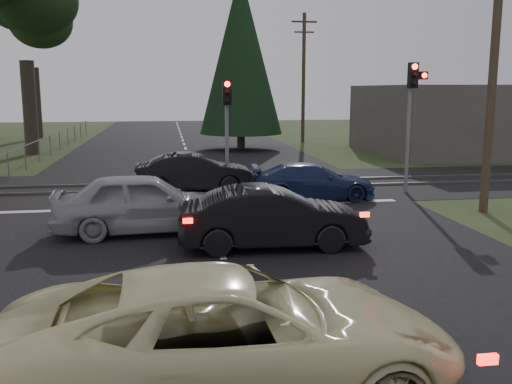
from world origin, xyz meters
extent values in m
plane|color=#2F3A1A|center=(0.00, 0.00, 0.00)|extent=(120.00, 120.00, 0.00)
cube|color=black|center=(0.00, 10.00, 0.01)|extent=(14.00, 100.00, 0.01)
cube|color=black|center=(0.00, 12.00, 0.01)|extent=(120.00, 8.00, 0.01)
cube|color=silver|center=(0.00, 8.20, 0.01)|extent=(13.00, 0.35, 0.00)
cube|color=#59544C|center=(0.00, 11.20, 0.05)|extent=(120.00, 0.12, 0.10)
cube|color=#59544C|center=(0.00, 12.80, 0.05)|extent=(120.00, 0.12, 0.10)
cylinder|color=slate|center=(7.50, 9.60, 1.90)|extent=(0.14, 0.14, 3.80)
cube|color=black|center=(7.50, 9.42, 4.25)|extent=(0.32, 0.24, 0.90)
sphere|color=#FF0C07|center=(7.50, 9.29, 4.55)|extent=(0.20, 0.20, 0.20)
sphere|color=black|center=(7.50, 9.29, 4.25)|extent=(0.18, 0.18, 0.18)
sphere|color=black|center=(7.50, 9.29, 3.95)|extent=(0.18, 0.18, 0.18)
cube|color=black|center=(7.88, 9.42, 4.25)|extent=(0.28, 0.22, 0.28)
sphere|color=#FF0C07|center=(7.88, 9.30, 4.25)|extent=(0.18, 0.18, 0.18)
cylinder|color=slate|center=(1.00, 10.80, 1.60)|extent=(0.14, 0.14, 3.20)
cube|color=black|center=(1.00, 10.62, 3.65)|extent=(0.32, 0.24, 0.90)
sphere|color=#FF0C07|center=(1.00, 10.49, 3.95)|extent=(0.20, 0.20, 0.20)
sphere|color=black|center=(1.00, 10.49, 3.65)|extent=(0.18, 0.18, 0.18)
sphere|color=black|center=(1.00, 10.49, 3.35)|extent=(0.18, 0.18, 0.18)
cylinder|color=#4C3D2D|center=(8.50, 6.00, 4.50)|extent=(0.26, 0.26, 9.00)
cylinder|color=#4C3D2D|center=(8.50, 30.00, 4.50)|extent=(0.26, 0.26, 9.00)
cube|color=#4C3D2D|center=(8.50, 30.00, 8.40)|extent=(1.80, 0.12, 0.12)
cube|color=#4C3D2D|center=(8.50, 30.00, 7.70)|extent=(1.40, 0.10, 0.10)
cylinder|color=#4C3D2D|center=(8.50, 55.00, 4.50)|extent=(0.26, 0.26, 9.00)
cube|color=#4C3D2D|center=(8.50, 55.00, 8.40)|extent=(1.80, 0.12, 0.12)
cube|color=#4C3D2D|center=(8.50, 55.00, 7.70)|extent=(1.40, 0.10, 0.10)
cylinder|color=#473D33|center=(-9.00, 25.00, 2.70)|extent=(0.80, 0.80, 5.40)
cylinder|color=#473D33|center=(-11.00, 36.00, 2.70)|extent=(0.80, 0.80, 5.40)
ellipsoid|color=black|center=(-11.00, 36.00, 9.60)|extent=(6.00, 6.00, 7.20)
cylinder|color=#473D33|center=(3.50, 26.00, 1.00)|extent=(0.50, 0.50, 2.00)
cone|color=black|center=(3.50, 26.00, 6.00)|extent=(5.20, 5.20, 10.00)
cube|color=#59514C|center=(18.00, 22.00, 2.00)|extent=(14.00, 10.00, 4.00)
imported|color=beige|center=(-0.47, -3.49, 0.79)|extent=(5.74, 2.78, 1.57)
imported|color=black|center=(1.25, 3.03, 0.74)|extent=(4.50, 1.65, 1.47)
imported|color=#97989E|center=(-1.82, 5.00, 0.81)|extent=(4.85, 2.21, 1.61)
imported|color=navy|center=(3.77, 8.88, 0.62)|extent=(4.41, 2.07, 1.24)
imported|color=black|center=(-0.20, 11.00, 0.71)|extent=(4.34, 1.53, 1.43)
camera|label=1|loc=(-1.19, -10.05, 3.76)|focal=40.00mm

